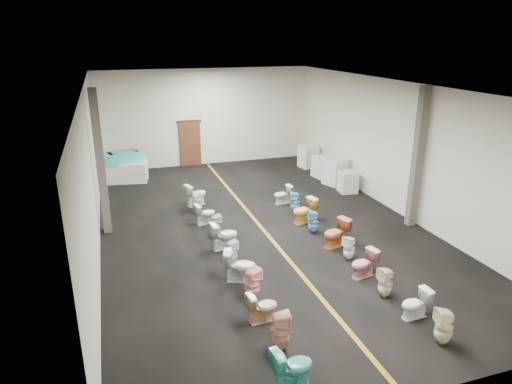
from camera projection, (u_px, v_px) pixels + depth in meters
floor at (259, 225)px, 15.04m from camera, size 16.00×16.00×0.00m
ceiling at (259, 86)px, 13.57m from camera, size 16.00×16.00×0.00m
wall_back at (206, 117)px, 21.49m from camera, size 10.00×0.00×10.00m
wall_front at (422, 284)px, 7.12m from camera, size 10.00×0.00×10.00m
wall_left at (91, 173)px, 12.84m from camera, size 0.00×16.00×16.00m
wall_right at (396, 147)px, 15.78m from camera, size 0.00×16.00×16.00m
aisle_stripe at (259, 225)px, 15.04m from camera, size 0.12×15.60×0.01m
back_door at (190, 144)px, 21.60m from camera, size 1.00×0.10×2.10m
door_frame at (189, 121)px, 21.26m from camera, size 1.15×0.08×0.10m
column_left at (100, 163)px, 13.81m from camera, size 0.25×0.25×4.50m
column_right at (417, 158)px, 14.35m from camera, size 0.25×0.25×4.50m
display_table at (125, 172)px, 19.38m from camera, size 2.01×1.26×0.83m
bathtub at (123, 157)px, 19.17m from camera, size 1.80×1.02×0.55m
appliance_crate_a at (348, 182)px, 18.06m from camera, size 0.71×0.71×0.84m
appliance_crate_b at (335, 172)px, 18.97m from camera, size 1.02×1.02×1.10m
appliance_crate_c at (324, 167)px, 19.97m from camera, size 0.93×0.93×0.93m
appliance_crate_d at (308, 156)px, 21.44m from camera, size 0.84×0.84×1.05m
toilet_left_0 at (292, 367)px, 8.05m from camera, size 0.80×0.50×0.78m
toilet_left_1 at (280, 331)px, 8.95m from camera, size 0.45×0.44×0.85m
toilet_left_2 at (262, 307)px, 9.89m from camera, size 0.71×0.45×0.70m
toilet_left_3 at (252, 284)px, 10.70m from camera, size 0.48×0.48×0.80m
toilet_left_4 at (240, 266)px, 11.51m from camera, size 0.92×0.73×0.83m
toilet_left_5 at (232, 252)px, 12.40m from camera, size 0.35×0.35×0.68m
toilet_left_6 at (224, 235)px, 13.27m from camera, size 0.85×0.54×0.82m
toilet_left_7 at (216, 225)px, 14.12m from camera, size 0.39×0.38×0.69m
toilet_left_8 at (205, 214)px, 15.04m from camera, size 0.75×0.51×0.70m
toilet_left_9 at (197, 203)px, 15.89m from camera, size 0.38×0.37×0.75m
toilet_left_10 at (196, 194)px, 16.68m from camera, size 0.92×0.71×0.82m
toilet_right_0 at (444, 327)px, 9.15m from camera, size 0.43×0.42×0.79m
toilet_right_1 at (416, 304)px, 10.01m from camera, size 0.69×0.42×0.68m
toilet_right_2 at (386, 283)px, 10.80m from camera, size 0.40×0.39×0.76m
toilet_right_3 at (364, 264)px, 11.71m from camera, size 0.79×0.55×0.74m
toilet_right_4 at (349, 248)px, 12.62m from camera, size 0.42×0.41×0.70m
toilet_right_5 at (336, 233)px, 13.39m from camera, size 0.92×0.68×0.84m
toilet_right_6 at (313, 222)px, 14.34m from camera, size 0.42×0.41×0.74m
toilet_right_7 at (304, 211)px, 15.10m from camera, size 0.90×0.63×0.84m
toilet_right_8 at (295, 202)px, 15.98m from camera, size 0.46×0.45×0.76m
toilet_right_9 at (283, 195)px, 16.86m from camera, size 0.71×0.45×0.69m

